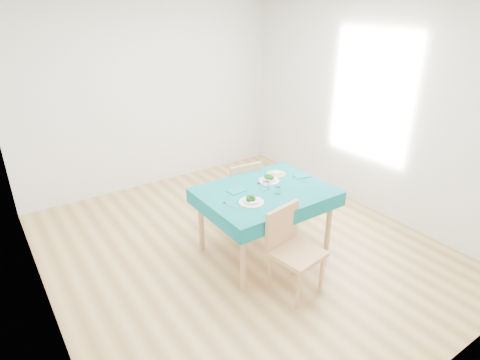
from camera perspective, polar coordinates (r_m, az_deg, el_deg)
room_shell at (r=4.09m, az=0.00°, el=6.37°), size 4.02×4.52×2.73m
table at (r=4.44m, az=3.53°, el=-5.85°), size 1.36×1.03×0.76m
chair_near at (r=3.80m, az=8.20°, el=-8.89°), size 0.50×0.53×1.08m
chair_far at (r=4.95m, az=-0.24°, el=-0.66°), size 0.45×0.49×1.04m
bowl_near at (r=3.98m, az=1.65°, el=-2.76°), size 0.25×0.25×0.08m
bowl_far at (r=4.46m, az=4.17°, el=0.25°), size 0.23×0.23×0.07m
fork_near at (r=3.95m, az=-1.37°, el=-3.57°), size 0.08×0.17×0.00m
knife_near at (r=4.09m, az=2.89°, el=-2.60°), size 0.03×0.22×0.00m
fork_far at (r=4.34m, az=3.19°, el=-0.91°), size 0.04×0.18×0.00m
knife_far at (r=4.53m, az=8.50°, el=-0.03°), size 0.06×0.19×0.00m
napkin_near at (r=4.23m, az=-0.48°, el=-1.53°), size 0.19×0.14×0.01m
napkin_far at (r=4.64m, az=8.83°, el=0.62°), size 0.21×0.17×0.01m
tumbler_center at (r=4.25m, az=3.72°, el=-0.81°), size 0.07×0.07×0.09m
tumbler_side at (r=4.17m, az=5.35°, el=-1.48°), size 0.06×0.06×0.08m
side_plate at (r=4.65m, az=5.17°, el=0.87°), size 0.22×0.22×0.01m
bread_slice at (r=4.65m, az=5.18°, el=1.01°), size 0.10×0.10×0.01m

